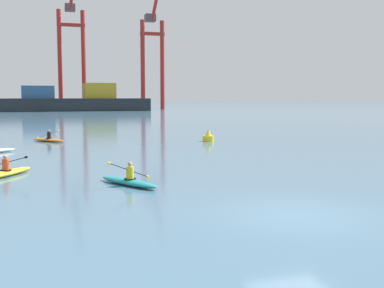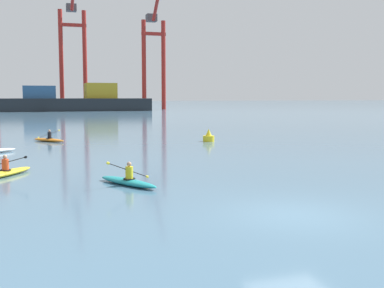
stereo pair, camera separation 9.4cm
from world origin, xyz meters
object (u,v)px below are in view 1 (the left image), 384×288
gantry_crane_west_mid (72,43)px  kayak_teal (129,181)px  kayak_yellow (7,172)px  channel_buoy (208,137)px  container_barge (39,102)px  gantry_crane_east_mid (153,49)px  kayak_orange (48,139)px

gantry_crane_west_mid → kayak_teal: 120.41m
kayak_yellow → channel_buoy: bearing=41.9°
container_barge → channel_buoy: bearing=-81.7°
kayak_teal → gantry_crane_west_mid: bearing=87.4°
gantry_crane_east_mid → kayak_orange: (-29.44, -90.50, -16.54)m
gantry_crane_west_mid → channel_buoy: gantry_crane_west_mid is taller
container_barge → kayak_orange: size_ratio=18.11×
kayak_teal → channel_buoy: bearing=60.6°
gantry_crane_west_mid → container_barge: bearing=-122.5°
gantry_crane_west_mid → kayak_yellow: gantry_crane_west_mid is taller
container_barge → gantry_crane_west_mid: size_ratio=1.50×
kayak_yellow → kayak_orange: 16.42m
container_barge → gantry_crane_west_mid: 23.37m
gantry_crane_west_mid → gantry_crane_east_mid: bearing=-21.1°
kayak_orange → channel_buoy: bearing=-16.9°
container_barge → kayak_teal: bearing=-88.0°
kayak_yellow → kayak_teal: kayak_teal is taller
container_barge → kayak_yellow: size_ratio=17.02×
kayak_yellow → kayak_orange: size_ratio=1.06×
channel_buoy → container_barge: bearing=98.3°
container_barge → kayak_orange: container_barge is taller
gantry_crane_east_mid → kayak_orange: size_ratio=11.61×
channel_buoy → kayak_orange: size_ratio=0.33×
kayak_yellow → kayak_teal: bearing=-39.0°
container_barge → channel_buoy: container_barge is taller
container_barge → channel_buoy: (12.92, -88.20, -2.00)m
channel_buoy → kayak_orange: bearing=163.1°
gantry_crane_east_mid → channel_buoy: (-17.36, -94.17, -16.35)m
container_barge → gantry_crane_east_mid: size_ratio=1.56×
gantry_crane_east_mid → kayak_yellow: 112.54m
kayak_teal → kayak_orange: bearing=97.8°
container_barge → gantry_crane_east_mid: bearing=11.1°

